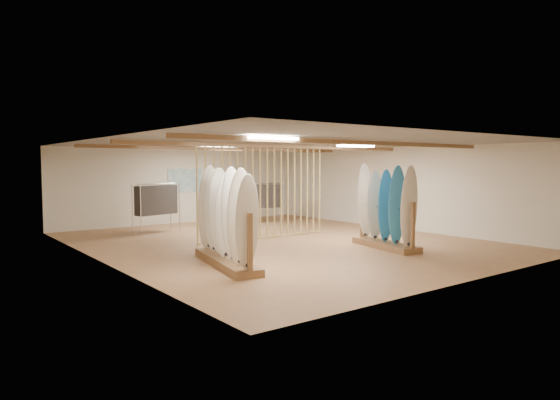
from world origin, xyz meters
TOP-DOWN VIEW (x-y plane):
  - floor at (0.00, 0.00)m, footprint 12.00×12.00m
  - ceiling at (0.00, 0.00)m, footprint 12.00×12.00m
  - wall_back at (0.00, 6.00)m, footprint 12.00×0.00m
  - wall_front at (0.00, -6.00)m, footprint 12.00×0.00m
  - wall_left at (-5.00, 0.00)m, footprint 0.00×12.00m
  - wall_right at (5.00, 0.00)m, footprint 0.00×12.00m
  - ceiling_slats at (0.00, 0.00)m, footprint 9.50×6.12m
  - light_panels at (0.00, 0.00)m, footprint 1.20×0.35m
  - bamboo_partition at (0.00, 0.80)m, footprint 4.45×0.05m
  - poster at (0.00, 5.98)m, footprint 1.40×0.03m
  - rack_left at (-2.91, -1.89)m, footprint 1.24×3.11m
  - rack_right at (1.60, -2.50)m, footprint 1.04×2.33m
  - clothing_rack_a at (-2.07, 3.86)m, footprint 1.49×0.75m
  - clothing_rack_b at (2.40, 4.21)m, footprint 1.41×0.64m
  - shopper_a at (0.07, 3.54)m, footprint 0.71×0.51m
  - shopper_b at (0.37, 4.20)m, footprint 1.01×0.89m

SIDE VIEW (x-z plane):
  - floor at x=0.00m, z-range 0.00..0.00m
  - rack_right at x=1.60m, z-range -0.34..1.80m
  - rack_left at x=-2.91m, z-range -0.33..1.80m
  - shopper_b at x=0.37m, z-range 0.00..1.77m
  - shopper_a at x=0.07m, z-range 0.00..1.84m
  - clothing_rack_b at x=2.40m, z-range 0.23..1.78m
  - clothing_rack_a at x=-2.07m, z-range 0.25..1.89m
  - bamboo_partition at x=0.00m, z-range 0.01..2.79m
  - wall_back at x=0.00m, z-range -4.60..7.40m
  - wall_front at x=0.00m, z-range -4.60..7.40m
  - wall_left at x=-5.00m, z-range -4.60..7.40m
  - wall_right at x=5.00m, z-range -4.60..7.40m
  - poster at x=0.00m, z-range 1.15..2.05m
  - ceiling_slats at x=0.00m, z-range 2.67..2.77m
  - light_panels at x=0.00m, z-range 2.71..2.77m
  - ceiling at x=0.00m, z-range 2.80..2.80m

